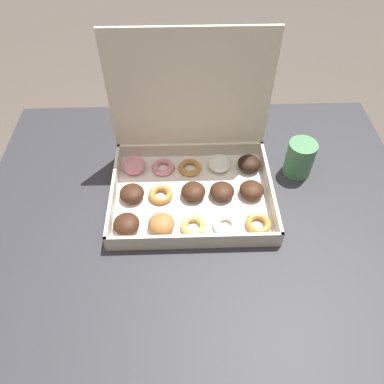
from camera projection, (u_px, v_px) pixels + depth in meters
The scene contains 4 objects.
ground_plane at pixel (197, 335), 1.49m from camera, with size 8.00×8.00×0.00m, color #564C44.
dining_table at pixel (199, 243), 0.99m from camera, with size 1.10×0.93×0.77m.
donut_box at pixel (191, 166), 0.94m from camera, with size 0.40×0.32×0.37m.
coffee_mug at pixel (300, 158), 0.99m from camera, with size 0.07×0.07×0.10m.
Camera 1 is at (-0.04, -0.55, 1.50)m, focal length 35.00 mm.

